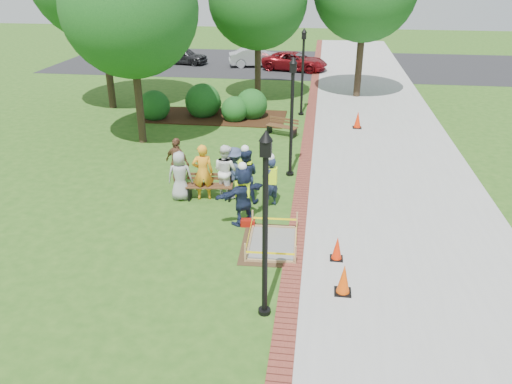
# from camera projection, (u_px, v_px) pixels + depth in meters

# --- Properties ---
(ground) EXTENTS (100.00, 100.00, 0.00)m
(ground) POSITION_uv_depth(u_px,v_px,m) (233.00, 241.00, 13.97)
(ground) COLOR #285116
(ground) RESTS_ON ground
(sidewalk) EXTENTS (6.00, 60.00, 0.02)m
(sidewalk) POSITION_uv_depth(u_px,v_px,m) (381.00, 136.00, 22.36)
(sidewalk) COLOR #9E9E99
(sidewalk) RESTS_ON ground
(brick_edging) EXTENTS (0.50, 60.00, 0.03)m
(brick_edging) POSITION_uv_depth(u_px,v_px,m) (309.00, 133.00, 22.75)
(brick_edging) COLOR maroon
(brick_edging) RESTS_ON ground
(mulch_bed) EXTENTS (7.00, 3.00, 0.05)m
(mulch_bed) POSITION_uv_depth(u_px,v_px,m) (216.00, 117.00, 25.12)
(mulch_bed) COLOR #381E0F
(mulch_bed) RESTS_ON ground
(parking_lot) EXTENTS (36.00, 12.00, 0.01)m
(parking_lot) POSITION_uv_depth(u_px,v_px,m) (294.00, 64.00, 38.26)
(parking_lot) COLOR black
(parking_lot) RESTS_ON ground
(wet_concrete_pad) EXTENTS (1.79, 2.36, 0.55)m
(wet_concrete_pad) POSITION_uv_depth(u_px,v_px,m) (273.00, 237.00, 13.72)
(wet_concrete_pad) COLOR #47331E
(wet_concrete_pad) RESTS_ON ground
(bench_near) EXTENTS (1.56, 0.65, 0.82)m
(bench_near) POSITION_uv_depth(u_px,v_px,m) (210.00, 191.00, 16.38)
(bench_near) COLOR brown
(bench_near) RESTS_ON ground
(bench_far) EXTENTS (1.49, 0.93, 0.77)m
(bench_far) POSITION_uv_depth(u_px,v_px,m) (282.00, 130.00, 22.36)
(bench_far) COLOR brown
(bench_far) RESTS_ON ground
(cone_front) EXTENTS (0.40, 0.40, 0.79)m
(cone_front) POSITION_uv_depth(u_px,v_px,m) (344.00, 280.00, 11.62)
(cone_front) COLOR black
(cone_front) RESTS_ON ground
(cone_back) EXTENTS (0.34, 0.34, 0.67)m
(cone_back) POSITION_uv_depth(u_px,v_px,m) (337.00, 249.00, 12.98)
(cone_back) COLOR black
(cone_back) RESTS_ON ground
(cone_far) EXTENTS (0.41, 0.41, 0.81)m
(cone_far) POSITION_uv_depth(u_px,v_px,m) (358.00, 120.00, 23.28)
(cone_far) COLOR black
(cone_far) RESTS_ON ground
(toolbox) EXTENTS (0.44, 0.27, 0.21)m
(toolbox) POSITION_uv_depth(u_px,v_px,m) (248.00, 223.00, 14.74)
(toolbox) COLOR maroon
(toolbox) RESTS_ON ground
(lamp_near) EXTENTS (0.28, 0.28, 4.26)m
(lamp_near) POSITION_uv_depth(u_px,v_px,m) (265.00, 214.00, 10.08)
(lamp_near) COLOR black
(lamp_near) RESTS_ON ground
(lamp_mid) EXTENTS (0.28, 0.28, 4.26)m
(lamp_mid) POSITION_uv_depth(u_px,v_px,m) (292.00, 109.00, 17.28)
(lamp_mid) COLOR black
(lamp_mid) RESTS_ON ground
(lamp_far) EXTENTS (0.28, 0.28, 4.26)m
(lamp_far) POSITION_uv_depth(u_px,v_px,m) (303.00, 66.00, 24.48)
(lamp_far) COLOR black
(lamp_far) RESTS_ON ground
(tree_left) EXTENTS (5.35, 5.35, 8.13)m
(tree_left) POSITION_uv_depth(u_px,v_px,m) (130.00, 9.00, 19.39)
(tree_left) COLOR #3D2D1E
(tree_left) RESTS_ON ground
(shrub_a) EXTENTS (1.54, 1.54, 1.54)m
(shrub_a) POSITION_uv_depth(u_px,v_px,m) (155.00, 119.00, 24.85)
(shrub_a) COLOR #124015
(shrub_a) RESTS_ON ground
(shrub_b) EXTENTS (1.78, 1.78, 1.78)m
(shrub_b) POSITION_uv_depth(u_px,v_px,m) (204.00, 116.00, 25.32)
(shrub_b) COLOR #124015
(shrub_b) RESTS_ON ground
(shrub_c) EXTENTS (1.30, 1.30, 1.30)m
(shrub_c) POSITION_uv_depth(u_px,v_px,m) (235.00, 121.00, 24.56)
(shrub_c) COLOR #124015
(shrub_c) RESTS_ON ground
(shrub_d) EXTENTS (1.57, 1.57, 1.57)m
(shrub_d) POSITION_uv_depth(u_px,v_px,m) (252.00, 118.00, 25.04)
(shrub_d) COLOR #124015
(shrub_d) RESTS_ON ground
(shrub_e) EXTENTS (0.90, 0.90, 0.90)m
(shrub_e) POSITION_uv_depth(u_px,v_px,m) (213.00, 110.00, 26.24)
(shrub_e) COLOR #124015
(shrub_e) RESTS_ON ground
(casual_person_a) EXTENTS (0.56, 0.40, 1.64)m
(casual_person_a) POSITION_uv_depth(u_px,v_px,m) (180.00, 176.00, 16.12)
(casual_person_a) COLOR #9C9C9C
(casual_person_a) RESTS_ON ground
(casual_person_b) EXTENTS (0.68, 0.53, 1.88)m
(casual_person_b) POSITION_uv_depth(u_px,v_px,m) (203.00, 172.00, 16.09)
(casual_person_b) COLOR orange
(casual_person_b) RESTS_ON ground
(casual_person_c) EXTENTS (0.68, 0.62, 1.78)m
(casual_person_c) POSITION_uv_depth(u_px,v_px,m) (226.00, 171.00, 16.33)
(casual_person_c) COLOR white
(casual_person_c) RESTS_ON ground
(casual_person_d) EXTENTS (0.66, 0.57, 1.73)m
(casual_person_d) POSITION_uv_depth(u_px,v_px,m) (178.00, 162.00, 17.08)
(casual_person_d) COLOR brown
(casual_person_d) RESTS_ON ground
(casual_person_e) EXTENTS (0.63, 0.53, 1.66)m
(casual_person_e) POSITION_uv_depth(u_px,v_px,m) (235.00, 172.00, 16.43)
(casual_person_e) COLOR #374160
(casual_person_e) RESTS_ON ground
(hivis_worker_a) EXTENTS (0.67, 0.67, 1.95)m
(hivis_worker_a) POSITION_uv_depth(u_px,v_px,m) (243.00, 194.00, 14.55)
(hivis_worker_a) COLOR #18243F
(hivis_worker_a) RESTS_ON ground
(hivis_worker_b) EXTENTS (0.62, 0.59, 1.79)m
(hivis_worker_b) POSITION_uv_depth(u_px,v_px,m) (270.00, 180.00, 15.64)
(hivis_worker_b) COLOR #161839
(hivis_worker_b) RESTS_ON ground
(hivis_worker_c) EXTENTS (0.60, 0.40, 1.95)m
(hivis_worker_c) POSITION_uv_depth(u_px,v_px,m) (245.00, 174.00, 15.89)
(hivis_worker_c) COLOR #171B3C
(hivis_worker_c) RESTS_ON ground
(parked_car_a) EXTENTS (2.59, 4.52, 1.39)m
(parked_car_a) POSITION_uv_depth(u_px,v_px,m) (183.00, 64.00, 38.17)
(parked_car_a) COLOR #242426
(parked_car_a) RESTS_ON ground
(parked_car_b) EXTENTS (2.98, 4.86, 1.48)m
(parked_car_b) POSITION_uv_depth(u_px,v_px,m) (257.00, 66.00, 37.29)
(parked_car_b) COLOR #BCBCC2
(parked_car_b) RESTS_ON ground
(parked_car_c) EXTENTS (2.74, 4.59, 1.40)m
(parked_car_c) POSITION_uv_depth(u_px,v_px,m) (295.00, 70.00, 35.94)
(parked_car_c) COLOR maroon
(parked_car_c) RESTS_ON ground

